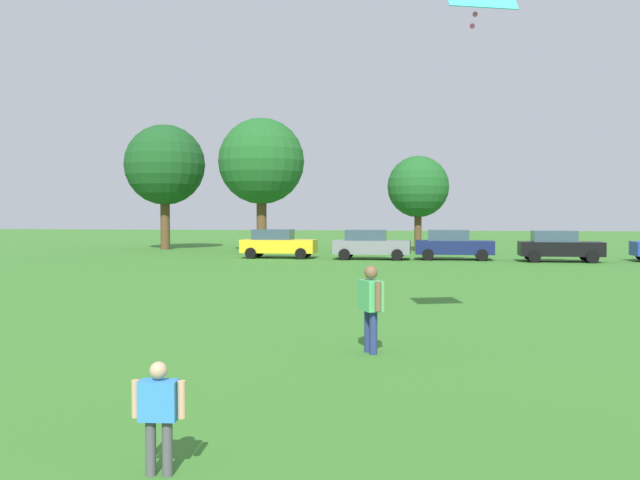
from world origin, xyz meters
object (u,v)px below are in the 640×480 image
(tree_center, at_px, (261,162))
(adult_bystander, at_px, (371,301))
(parked_car_gray_1, at_px, (370,244))
(parked_car_navy_2, at_px, (453,245))
(parked_car_yellow_0, at_px, (278,243))
(tree_far_right, at_px, (418,187))
(tree_far_left, at_px, (165,165))
(parked_car_black_3, at_px, (559,246))
(child_kite_flyer, at_px, (159,408))

(tree_center, bearing_deg, adult_bystander, -72.87)
(parked_car_gray_1, height_order, parked_car_navy_2, same)
(parked_car_yellow_0, relative_size, tree_center, 0.48)
(tree_center, distance_m, tree_far_right, 10.83)
(parked_car_navy_2, distance_m, tree_far_left, 22.71)
(tree_far_right, bearing_deg, tree_center, -167.72)
(parked_car_navy_2, height_order, parked_car_black_3, same)
(parked_car_black_3, relative_size, tree_center, 0.48)
(child_kite_flyer, xyz_separation_m, parked_car_black_3, (9.25, 32.96, 0.19))
(tree_far_left, bearing_deg, parked_car_yellow_0, -40.12)
(parked_car_gray_1, distance_m, parked_car_navy_2, 4.62)
(parked_car_black_3, height_order, tree_far_right, tree_far_right)
(tree_center, bearing_deg, parked_car_yellow_0, -68.40)
(adult_bystander, height_order, parked_car_black_3, parked_car_black_3)
(parked_car_yellow_0, relative_size, tree_far_right, 0.66)
(tree_far_left, bearing_deg, adult_bystander, -63.24)
(parked_car_black_3, height_order, tree_center, tree_center)
(child_kite_flyer, height_order, parked_car_gray_1, parked_car_gray_1)
(child_kite_flyer, bearing_deg, parked_car_black_3, 68.54)
(child_kite_flyer, xyz_separation_m, adult_bystander, (1.50, 6.40, 0.29))
(child_kite_flyer, relative_size, tree_far_right, 0.17)
(parked_car_yellow_0, xyz_separation_m, parked_car_navy_2, (10.06, 0.07, 0.00))
(adult_bystander, height_order, tree_far_right, tree_far_right)
(tree_center, relative_size, tree_far_right, 1.38)
(parked_car_yellow_0, xyz_separation_m, tree_center, (-2.54, 6.41, 5.25))
(child_kite_flyer, relative_size, parked_car_gray_1, 0.26)
(parked_car_navy_2, xyz_separation_m, parked_car_black_3, (5.57, -0.86, 0.00))
(child_kite_flyer, bearing_deg, tree_far_right, 82.14)
(parked_car_navy_2, xyz_separation_m, tree_far_left, (-20.35, 8.60, 5.25))
(child_kite_flyer, relative_size, tree_center, 0.12)
(adult_bystander, relative_size, tree_far_left, 0.18)
(parked_car_gray_1, relative_size, tree_far_right, 0.66)
(adult_bystander, relative_size, tree_center, 0.18)
(parked_car_gray_1, distance_m, tree_far_left, 18.90)
(parked_car_yellow_0, bearing_deg, adult_bystander, -73.95)
(tree_far_left, distance_m, tree_center, 8.08)
(child_kite_flyer, height_order, tree_center, tree_center)
(tree_far_left, relative_size, tree_far_right, 1.38)
(parked_car_yellow_0, relative_size, tree_far_left, 0.48)
(parked_car_yellow_0, height_order, parked_car_black_3, same)
(adult_bystander, bearing_deg, parked_car_gray_1, -23.44)
(parked_car_black_3, bearing_deg, tree_far_right, 129.16)
(tree_far_left, bearing_deg, parked_car_gray_1, -29.83)
(child_kite_flyer, height_order, tree_far_right, tree_far_right)
(adult_bystander, distance_m, parked_car_yellow_0, 28.46)
(child_kite_flyer, bearing_deg, adult_bystander, 71.05)
(parked_car_yellow_0, relative_size, parked_car_gray_1, 1.00)
(adult_bystander, xyz_separation_m, tree_center, (-10.41, 33.76, 5.15))
(parked_car_yellow_0, bearing_deg, parked_car_navy_2, 0.43)
(parked_car_yellow_0, bearing_deg, child_kite_flyer, -79.31)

